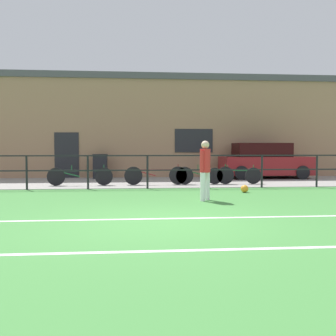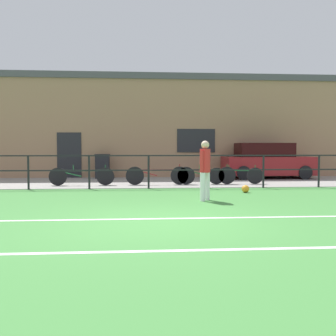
# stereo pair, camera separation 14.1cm
# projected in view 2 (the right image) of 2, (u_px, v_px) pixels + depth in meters

# --- Properties ---
(ground) EXTENTS (60.00, 44.00, 0.04)m
(ground) POSITION_uv_depth(u_px,v_px,m) (157.00, 223.00, 7.33)
(ground) COLOR #42843D
(field_line_touchline) EXTENTS (36.00, 0.11, 0.00)m
(field_line_touchline) POSITION_uv_depth(u_px,v_px,m) (157.00, 219.00, 7.62)
(field_line_touchline) COLOR white
(field_line_touchline) RESTS_ON ground
(field_line_hash) EXTENTS (36.00, 0.11, 0.00)m
(field_line_hash) POSITION_uv_depth(u_px,v_px,m) (165.00, 251.00, 5.24)
(field_line_hash) COLOR white
(field_line_hash) RESTS_ON ground
(pavement_strip) EXTENTS (48.00, 5.00, 0.02)m
(pavement_strip) POSITION_uv_depth(u_px,v_px,m) (147.00, 182.00, 15.79)
(pavement_strip) COLOR gray
(pavement_strip) RESTS_ON ground
(perimeter_fence) EXTENTS (36.07, 0.07, 1.15)m
(perimeter_fence) POSITION_uv_depth(u_px,v_px,m) (149.00, 167.00, 13.26)
(perimeter_fence) COLOR black
(perimeter_fence) RESTS_ON ground
(clubhouse_facade) EXTENTS (28.00, 2.56, 4.89)m
(clubhouse_facade) POSITION_uv_depth(u_px,v_px,m) (145.00, 127.00, 19.35)
(clubhouse_facade) COLOR #A37A5B
(clubhouse_facade) RESTS_ON ground
(player_striker) EXTENTS (0.31, 0.35, 1.57)m
(player_striker) POSITION_uv_depth(u_px,v_px,m) (205.00, 167.00, 10.22)
(player_striker) COLOR white
(player_striker) RESTS_ON ground
(soccer_ball_match) EXTENTS (0.24, 0.24, 0.24)m
(soccer_ball_match) POSITION_uv_depth(u_px,v_px,m) (245.00, 189.00, 12.10)
(soccer_ball_match) COLOR orange
(soccer_ball_match) RESTS_ON ground
(parked_car_red) EXTENTS (4.01, 1.85, 1.59)m
(parked_car_red) POSITION_uv_depth(u_px,v_px,m) (267.00, 162.00, 17.62)
(parked_car_red) COLOR maroon
(parked_car_red) RESTS_ON pavement_strip
(bicycle_parked_0) EXTENTS (2.12, 0.04, 0.73)m
(bicycle_parked_0) POSITION_uv_depth(u_px,v_px,m) (236.00, 175.00, 14.73)
(bicycle_parked_0) COLOR black
(bicycle_parked_0) RESTS_ON pavement_strip
(bicycle_parked_1) EXTENTS (2.34, 0.04, 0.77)m
(bicycle_parked_1) POSITION_uv_depth(u_px,v_px,m) (157.00, 175.00, 14.50)
(bicycle_parked_1) COLOR black
(bicycle_parked_1) RESTS_ON pavement_strip
(bicycle_parked_2) EXTENTS (2.37, 0.04, 0.75)m
(bicycle_parked_2) POSITION_uv_depth(u_px,v_px,m) (82.00, 176.00, 14.24)
(bicycle_parked_2) COLOR black
(bicycle_parked_2) RESTS_ON pavement_strip
(bicycle_parked_3) EXTENTS (2.22, 0.04, 0.76)m
(bicycle_parked_3) POSITION_uv_depth(u_px,v_px,m) (207.00, 175.00, 14.65)
(bicycle_parked_3) COLOR black
(bicycle_parked_3) RESTS_ON pavement_strip
(trash_bin_0) EXTENTS (0.65, 0.55, 1.09)m
(trash_bin_0) POSITION_uv_depth(u_px,v_px,m) (102.00, 166.00, 17.53)
(trash_bin_0) COLOR black
(trash_bin_0) RESTS_ON pavement_strip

